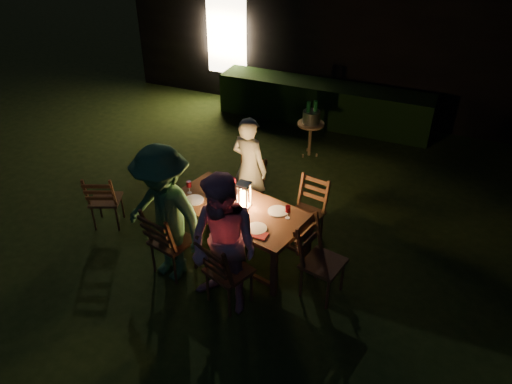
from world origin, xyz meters
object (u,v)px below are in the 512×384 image
at_px(chair_far_right, 306,223).
at_px(ice_bucket, 311,117).
at_px(bottle_table, 223,192).
at_px(person_house_side, 249,168).
at_px(person_opp_right, 224,246).
at_px(chair_near_left, 172,252).
at_px(person_opp_left, 165,215).
at_px(chair_end, 321,273).
at_px(chair_near_right, 228,282).
at_px(bottle_bucket_a, 308,115).
at_px(lantern, 244,197).
at_px(bottle_bucket_b, 315,114).
at_px(chair_far_left, 247,198).
at_px(chair_spare, 107,209).
at_px(side_table, 311,127).
at_px(dining_table, 238,212).

distance_m(chair_far_right, ice_bucket, 2.46).
xyz_separation_m(bottle_table, ice_bucket, (0.25, 2.88, -0.14)).
bearing_deg(person_house_side, person_opp_right, 118.76).
relative_size(chair_near_left, person_opp_right, 0.59).
bearing_deg(person_opp_left, bottle_table, 76.29).
bearing_deg(ice_bucket, chair_end, -69.85).
bearing_deg(chair_end, chair_near_right, -47.07).
height_order(bottle_table, bottle_bucket_a, bottle_table).
distance_m(chair_near_left, person_house_side, 1.66).
height_order(chair_end, bottle_bucket_a, chair_end).
bearing_deg(lantern, bottle_table, 176.04).
relative_size(lantern, bottle_bucket_b, 1.09).
distance_m(person_opp_right, ice_bucket, 3.85).
distance_m(person_opp_right, bottle_bucket_a, 3.81).
height_order(chair_far_left, bottle_bucket_b, bottle_bucket_b).
relative_size(chair_spare, bottle_table, 3.23).
xyz_separation_m(person_opp_right, side_table, (-0.24, 3.84, -0.32)).
height_order(bottle_table, side_table, bottle_table).
height_order(person_house_side, person_opp_right, person_opp_right).
bearing_deg(person_opp_right, bottle_bucket_a, 107.72).
relative_size(person_opp_left, bottle_bucket_b, 5.63).
height_order(person_house_side, lantern, person_house_side).
distance_m(chair_end, person_opp_left, 1.96).
xyz_separation_m(person_opp_right, lantern, (-0.19, 0.94, 0.02)).
bearing_deg(chair_far_left, bottle_bucket_b, -92.93).
relative_size(lantern, ice_bucket, 1.17).
distance_m(chair_end, person_house_side, 1.92).
xyz_separation_m(chair_near_left, person_house_side, (0.37, 1.55, 0.46)).
bearing_deg(bottle_bucket_a, chair_near_left, -99.26).
xyz_separation_m(chair_near_left, chair_far_right, (1.33, 1.27, -0.03)).
xyz_separation_m(person_opp_left, bottle_table, (0.38, 0.75, -0.02)).
xyz_separation_m(dining_table, side_table, (0.01, 2.94, -0.11)).
xyz_separation_m(person_house_side, bottle_bucket_b, (0.31, 2.08, 0.02)).
distance_m(lantern, bottle_bucket_b, 2.94).
relative_size(bottle_bucket_a, bottle_bucket_b, 1.00).
bearing_deg(person_opp_right, chair_near_left, 176.90).
distance_m(chair_far_right, bottle_table, 1.26).
bearing_deg(ice_bucket, dining_table, -90.22).
bearing_deg(chair_near_left, chair_spare, 173.54).
relative_size(chair_near_left, ice_bucket, 3.42).
height_order(chair_spare, ice_bucket, chair_spare).
xyz_separation_m(chair_far_left, ice_bucket, (0.27, 2.09, 0.46)).
bearing_deg(chair_spare, bottle_table, -15.32).
bearing_deg(bottle_bucket_b, side_table, -141.34).
height_order(chair_far_right, chair_end, chair_end).
bearing_deg(chair_spare, bottle_bucket_b, 34.49).
relative_size(dining_table, chair_spare, 2.13).
xyz_separation_m(chair_near_right, chair_far_left, (-0.52, 1.71, -0.03)).
relative_size(bottle_table, ice_bucket, 0.93).
bearing_deg(chair_near_right, ice_bucket, 114.72).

